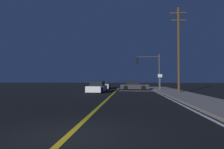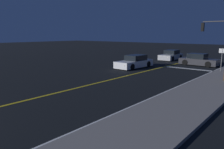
{
  "view_description": "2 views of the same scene",
  "coord_description": "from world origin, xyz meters",
  "px_view_note": "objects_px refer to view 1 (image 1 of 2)",
  "views": [
    {
      "loc": [
        1.75,
        -5.93,
        1.64
      ],
      "look_at": [
        -0.19,
        17.76,
        2.12
      ],
      "focal_mm": 33.71,
      "sensor_mm": 36.0,
      "label": 1
    },
    {
      "loc": [
        11.01,
        -0.12,
        3.56
      ],
      "look_at": [
        2.0,
        10.73,
        0.97
      ],
      "focal_mm": 35.72,
      "sensor_mm": 36.0,
      "label": 2
    }
  ],
  "objects_px": {
    "car_lead_oncoming_white": "(97,87)",
    "car_mid_block_charcoal": "(134,86)",
    "car_side_waiting_silver": "(104,85)",
    "traffic_signal_near_right": "(151,66)",
    "utility_pole_right": "(179,48)",
    "street_sign_corner": "(160,79)"
  },
  "relations": [
    {
      "from": "street_sign_corner",
      "to": "car_side_waiting_silver",
      "type": "bearing_deg",
      "value": 139.63
    },
    {
      "from": "street_sign_corner",
      "to": "traffic_signal_near_right",
      "type": "bearing_deg",
      "value": 108.33
    },
    {
      "from": "utility_pole_right",
      "to": "traffic_signal_near_right",
      "type": "bearing_deg",
      "value": 108.08
    },
    {
      "from": "car_mid_block_charcoal",
      "to": "utility_pole_right",
      "type": "distance_m",
      "value": 10.3
    },
    {
      "from": "utility_pole_right",
      "to": "street_sign_corner",
      "type": "relative_size",
      "value": 4.15
    },
    {
      "from": "traffic_signal_near_right",
      "to": "utility_pole_right",
      "type": "bearing_deg",
      "value": 108.08
    },
    {
      "from": "car_mid_block_charcoal",
      "to": "utility_pole_right",
      "type": "xyz_separation_m",
      "value": [
        4.68,
        -8.06,
        4.39
      ]
    },
    {
      "from": "utility_pole_right",
      "to": "street_sign_corner",
      "type": "height_order",
      "value": "utility_pole_right"
    },
    {
      "from": "car_mid_block_charcoal",
      "to": "car_lead_oncoming_white",
      "type": "bearing_deg",
      "value": -35.21
    },
    {
      "from": "car_mid_block_charcoal",
      "to": "car_side_waiting_silver",
      "type": "distance_m",
      "value": 5.85
    },
    {
      "from": "traffic_signal_near_right",
      "to": "car_lead_oncoming_white",
      "type": "bearing_deg",
      "value": 36.8
    },
    {
      "from": "utility_pole_right",
      "to": "street_sign_corner",
      "type": "distance_m",
      "value": 5.7
    },
    {
      "from": "car_mid_block_charcoal",
      "to": "car_lead_oncoming_white",
      "type": "distance_m",
      "value": 7.72
    },
    {
      "from": "car_mid_block_charcoal",
      "to": "car_side_waiting_silver",
      "type": "height_order",
      "value": "same"
    },
    {
      "from": "car_mid_block_charcoal",
      "to": "traffic_signal_near_right",
      "type": "relative_size",
      "value": 0.81
    },
    {
      "from": "car_side_waiting_silver",
      "to": "utility_pole_right",
      "type": "relative_size",
      "value": 0.48
    },
    {
      "from": "car_lead_oncoming_white",
      "to": "traffic_signal_near_right",
      "type": "height_order",
      "value": "traffic_signal_near_right"
    },
    {
      "from": "car_side_waiting_silver",
      "to": "car_lead_oncoming_white",
      "type": "bearing_deg",
      "value": 89.35
    },
    {
      "from": "car_mid_block_charcoal",
      "to": "car_side_waiting_silver",
      "type": "bearing_deg",
      "value": -121.53
    },
    {
      "from": "car_lead_oncoming_white",
      "to": "utility_pole_right",
      "type": "distance_m",
      "value": 10.48
    },
    {
      "from": "car_mid_block_charcoal",
      "to": "utility_pole_right",
      "type": "bearing_deg",
      "value": 31.91
    },
    {
      "from": "car_lead_oncoming_white",
      "to": "car_mid_block_charcoal",
      "type": "bearing_deg",
      "value": -124.36
    }
  ]
}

